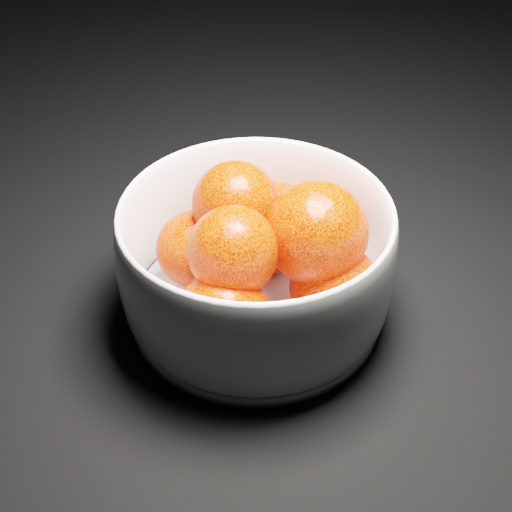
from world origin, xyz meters
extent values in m
cylinder|color=silver|center=(0.25, 0.25, 0.01)|extent=(0.19, 0.19, 0.01)
sphere|color=#FF2A09|center=(0.27, 0.30, 0.04)|extent=(0.07, 0.07, 0.07)
sphere|color=#FF2A09|center=(0.21, 0.28, 0.04)|extent=(0.06, 0.06, 0.06)
sphere|color=#FF2A09|center=(0.22, 0.20, 0.04)|extent=(0.07, 0.07, 0.07)
sphere|color=#FF2A09|center=(0.30, 0.22, 0.04)|extent=(0.06, 0.06, 0.06)
sphere|color=#FF2A09|center=(0.24, 0.28, 0.08)|extent=(0.06, 0.06, 0.06)
sphere|color=#FF2A09|center=(0.23, 0.22, 0.08)|extent=(0.06, 0.06, 0.06)
sphere|color=#FF2A09|center=(0.29, 0.24, 0.08)|extent=(0.07, 0.07, 0.07)
camera|label=1|loc=(0.19, -0.14, 0.38)|focal=50.00mm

